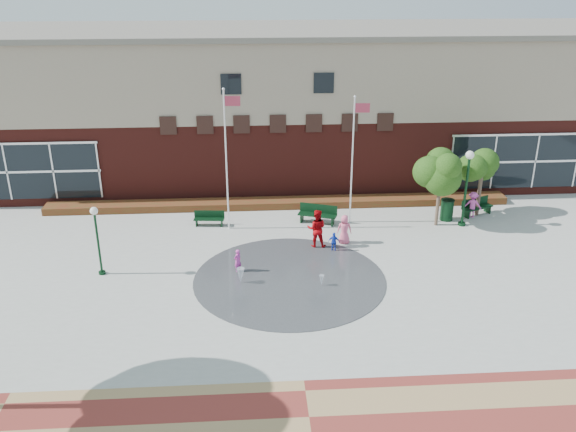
{
  "coord_description": "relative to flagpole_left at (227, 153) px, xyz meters",
  "views": [
    {
      "loc": [
        -1.62,
        -20.45,
        12.86
      ],
      "look_at": [
        0.0,
        4.0,
        2.6
      ],
      "focal_mm": 38.0,
      "sensor_mm": 36.0,
      "label": 1
    }
  ],
  "objects": [
    {
      "name": "bench_left",
      "position": [
        -1.08,
        0.43,
        -3.82
      ],
      "size": [
        1.62,
        0.58,
        0.8
      ],
      "rotation": [
        0.0,
        0.0,
        -0.09
      ],
      "color": "black",
      "rests_on": "ground"
    },
    {
      "name": "person_bench",
      "position": [
        13.1,
        0.69,
        -3.36
      ],
      "size": [
        1.05,
        0.8,
        1.44
      ],
      "primitive_type": "imported",
      "rotation": [
        0.0,
        0.0,
        2.83
      ],
      "color": "#EE54C0",
      "rests_on": "ground"
    },
    {
      "name": "ground",
      "position": [
        2.73,
        -8.71,
        -4.08
      ],
      "size": [
        120.0,
        120.0,
        0.0
      ],
      "primitive_type": "plane",
      "color": "#666056",
      "rests_on": "ground"
    },
    {
      "name": "water_jet_a",
      "position": [
        0.61,
        -5.91,
        -4.08
      ],
      "size": [
        0.35,
        0.35,
        0.68
      ],
      "primitive_type": "cone",
      "rotation": [
        3.14,
        0.0,
        0.0
      ],
      "color": "white",
      "rests_on": "ground"
    },
    {
      "name": "lamp_right",
      "position": [
        12.19,
        -0.4,
        -1.54
      ],
      "size": [
        0.43,
        0.43,
        4.09
      ],
      "color": "black",
      "rests_on": "ground"
    },
    {
      "name": "tree_small_right",
      "position": [
        13.48,
        0.94,
        -1.22
      ],
      "size": [
        2.3,
        2.3,
        3.92
      ],
      "color": "#4B392D",
      "rests_on": "ground"
    },
    {
      "name": "bench_right",
      "position": [
        13.45,
        0.93,
        -3.78
      ],
      "size": [
        1.92,
        1.24,
        0.94
      ],
      "rotation": [
        0.0,
        0.0,
        0.42
      ],
      "color": "black",
      "rests_on": "ground"
    },
    {
      "name": "plaza_concrete",
      "position": [
        2.73,
        -4.71,
        -4.08
      ],
      "size": [
        46.0,
        18.0,
        0.01
      ],
      "primitive_type": "cube",
      "color": "#A8A8A0",
      "rests_on": "ground"
    },
    {
      "name": "tree_mid",
      "position": [
        10.84,
        -0.28,
        -0.96
      ],
      "size": [
        2.54,
        2.54,
        4.29
      ],
      "color": "#4B392D",
      "rests_on": "ground"
    },
    {
      "name": "trash_can",
      "position": [
        11.59,
        0.37,
        -3.48
      ],
      "size": [
        0.72,
        0.72,
        1.18
      ],
      "color": "black",
      "rests_on": "ground"
    },
    {
      "name": "child_blue",
      "position": [
        5.05,
        -3.01,
        -3.6
      ],
      "size": [
        0.61,
        0.38,
        0.96
      ],
      "primitive_type": "imported",
      "rotation": [
        0.0,
        0.0,
        2.87
      ],
      "color": "blue",
      "rests_on": "ground"
    },
    {
      "name": "bench_mid",
      "position": [
        4.63,
        0.36,
        -3.75
      ],
      "size": [
        2.09,
        1.24,
        1.02
      ],
      "rotation": [
        0.0,
        0.0,
        -0.36
      ],
      "color": "black",
      "rests_on": "ground"
    },
    {
      "name": "flagpole_right",
      "position": [
        6.41,
        0.42,
        -0.29
      ],
      "size": [
        0.84,
        0.14,
        6.79
      ],
      "rotation": [
        0.0,
        0.0,
        -0.05
      ],
      "color": "white",
      "rests_on": "ground"
    },
    {
      "name": "splash_pad",
      "position": [
        2.73,
        -5.71,
        -4.08
      ],
      "size": [
        8.4,
        8.4,
        0.01
      ],
      "primitive_type": "cylinder",
      "color": "#383A3D",
      "rests_on": "ground"
    },
    {
      "name": "lamp_left",
      "position": [
        -5.56,
        -4.66,
        -2.08
      ],
      "size": [
        0.34,
        0.34,
        3.21
      ],
      "color": "black",
      "rests_on": "ground"
    },
    {
      "name": "flower_bed",
      "position": [
        2.73,
        2.89,
        -4.08
      ],
      "size": [
        26.0,
        1.2,
        0.4
      ],
      "primitive_type": "cube",
      "color": "maroon",
      "rests_on": "ground"
    },
    {
      "name": "flagpole_left",
      "position": [
        0.0,
        0.0,
        0.0
      ],
      "size": [
        0.86,
        0.15,
        7.33
      ],
      "rotation": [
        0.0,
        0.0,
        -0.09
      ],
      "color": "white",
      "rests_on": "ground"
    },
    {
      "name": "child_splash",
      "position": [
        0.47,
        -4.83,
        -3.53
      ],
      "size": [
        0.47,
        0.47,
        1.1
      ],
      "primitive_type": "imported",
      "rotation": [
        0.0,
        0.0,
        3.91
      ],
      "color": "#DA40B3",
      "rests_on": "ground"
    },
    {
      "name": "water_jet_b",
      "position": [
        4.06,
        -6.38,
        -4.08
      ],
      "size": [
        0.22,
        0.22,
        0.49
      ],
      "primitive_type": "cone",
      "rotation": [
        3.14,
        0.0,
        0.0
      ],
      "color": "white",
      "rests_on": "ground"
    },
    {
      "name": "library_building",
      "position": [
        2.73,
        8.77,
        0.56
      ],
      "size": [
        44.4,
        10.4,
        9.2
      ],
      "color": "#591C17",
      "rests_on": "ground"
    },
    {
      "name": "adult_pink",
      "position": [
        5.67,
        -2.17,
        -3.34
      ],
      "size": [
        0.77,
        0.55,
        1.48
      ],
      "primitive_type": "imported",
      "rotation": [
        0.0,
        0.0,
        3.02
      ],
      "color": "#EF6187",
      "rests_on": "ground"
    },
    {
      "name": "adult_red",
      "position": [
        4.26,
        -2.46,
        -3.12
      ],
      "size": [
        1.02,
        0.84,
        1.92
      ],
      "primitive_type": "imported",
      "rotation": [
        0.0,
        0.0,
        3.02
      ],
      "color": "#AA050B",
      "rests_on": "ground"
    }
  ]
}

